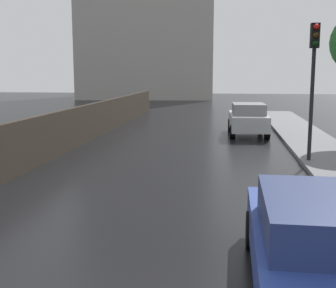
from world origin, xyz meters
name	(u,v)px	position (x,y,z in m)	size (l,w,h in m)	color
car_silver_near_kerb	(248,119)	(2.60, 17.84, 0.78)	(1.83, 3.97, 1.51)	#B2B5BA
car_blue_mid_road	(323,243)	(2.89, 2.47, 0.73)	(1.92, 4.44, 1.38)	navy
traffic_light	(313,66)	(4.25, 11.26, 3.10)	(0.26, 0.39, 4.27)	black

